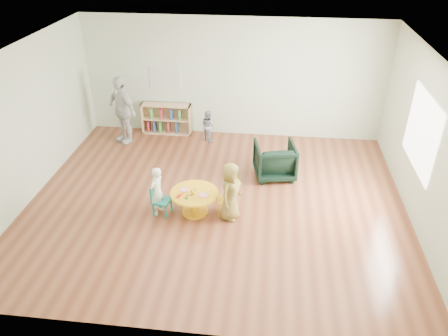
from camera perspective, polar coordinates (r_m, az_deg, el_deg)
name	(u,v)px	position (r m, az deg, el deg)	size (l,w,h in m)	color
room	(216,108)	(7.36, -1.04, 7.79)	(7.10, 7.00, 2.80)	brown
activity_table	(195,199)	(7.84, -3.87, -4.01)	(0.86, 0.86, 0.47)	yellow
kid_chair_left	(160,199)	(7.88, -8.41, -4.03)	(0.36, 0.36, 0.57)	#167E75
kid_chair_right	(228,200)	(7.81, 0.47, -4.16)	(0.32, 0.32, 0.53)	yellow
bookshelf	(166,119)	(10.83, -7.54, 6.42)	(1.20, 0.30, 0.75)	tan
alphabet_poster	(165,78)	(10.59, -7.67, 11.56)	(0.74, 0.01, 0.54)	white
armchair	(275,160)	(8.93, 6.64, 1.01)	(0.78, 0.81, 0.73)	black
child_left	(157,191)	(7.81, -8.78, -3.00)	(0.34, 0.22, 0.93)	white
child_right	(230,192)	(7.57, 0.84, -3.09)	(0.53, 0.35, 1.09)	yellow
toddler	(208,126)	(10.36, -2.08, 5.55)	(0.36, 0.28, 0.74)	#1C1E48
adult_caretaker	(122,110)	(10.40, -13.18, 7.41)	(0.93, 0.39, 1.59)	silver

